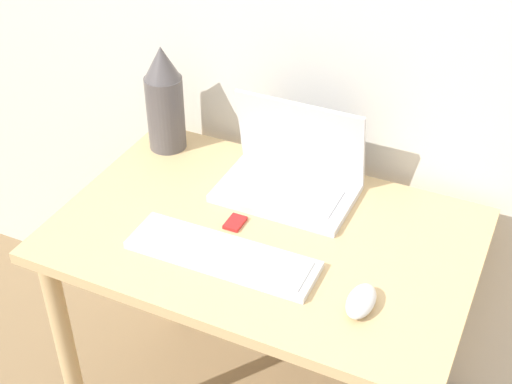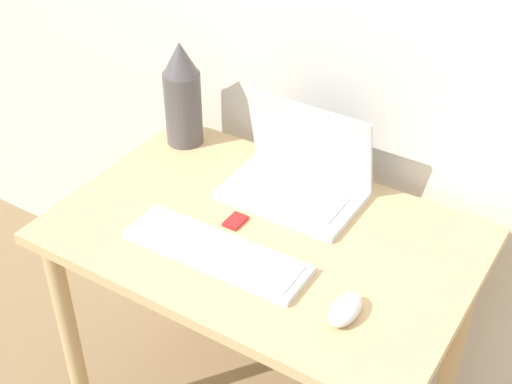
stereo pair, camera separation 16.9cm
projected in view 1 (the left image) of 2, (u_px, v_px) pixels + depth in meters
name	position (u px, v px, depth m)	size (l,w,h in m)	color
desk	(264.00, 265.00, 1.80)	(1.01, 0.66, 0.75)	tan
laptop	(291.00, 173.00, 1.84)	(0.35, 0.23, 0.24)	silver
keyboard	(222.00, 255.00, 1.65)	(0.46, 0.14, 0.02)	silver
mouse	(361.00, 301.00, 1.51)	(0.06, 0.11, 0.04)	silver
vase	(165.00, 99.00, 1.96)	(0.11, 0.11, 0.31)	#514C4C
mp3_player	(235.00, 223.00, 1.75)	(0.04, 0.06, 0.01)	red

